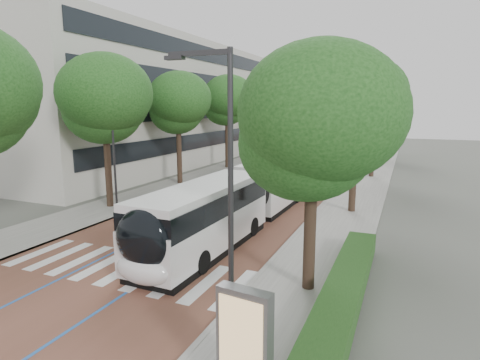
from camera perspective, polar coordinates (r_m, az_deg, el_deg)
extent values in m
plane|color=#51544C|center=(17.37, -18.38, -13.01)|extent=(160.00, 160.00, 0.00)
cube|color=brown|center=(53.37, 10.99, 3.03)|extent=(11.00, 140.00, 0.02)
cube|color=gray|center=(55.37, 3.36, 3.52)|extent=(4.00, 140.00, 0.12)
cube|color=gray|center=(52.37, 19.05, 2.56)|extent=(4.00, 140.00, 0.12)
cube|color=gray|center=(54.77, 5.24, 3.42)|extent=(0.20, 140.00, 0.14)
cube|color=gray|center=(52.52, 16.98, 2.70)|extent=(0.20, 140.00, 0.14)
cube|color=silver|center=(21.27, -26.51, -9.14)|extent=(0.55, 3.60, 0.01)
cube|color=silver|center=(20.38, -24.17, -9.80)|extent=(0.55, 3.60, 0.01)
cube|color=silver|center=(19.52, -21.62, -10.50)|extent=(0.55, 3.60, 0.01)
cube|color=silver|center=(18.70, -18.82, -11.23)|extent=(0.55, 3.60, 0.01)
cube|color=silver|center=(17.94, -15.76, -12.01)|extent=(0.55, 3.60, 0.01)
cube|color=silver|center=(17.23, -12.41, -12.81)|extent=(0.55, 3.60, 0.01)
cube|color=silver|center=(16.59, -8.78, -13.63)|extent=(0.55, 3.60, 0.01)
cube|color=silver|center=(16.02, -4.84, -14.45)|extent=(0.55, 3.60, 0.01)
cube|color=silver|center=(15.53, -0.59, -15.25)|extent=(0.55, 3.60, 0.01)
cube|color=#225BAC|center=(53.72, 9.32, 3.15)|extent=(0.12, 126.00, 0.01)
cube|color=#225BAC|center=(53.07, 12.68, 2.94)|extent=(0.12, 126.00, 0.01)
cube|color=#B1AEA4|center=(50.03, -14.68, 10.43)|extent=(18.00, 40.00, 14.00)
cube|color=black|center=(45.29, -5.25, 5.68)|extent=(0.12, 38.00, 1.60)
cube|color=black|center=(45.14, -5.32, 9.73)|extent=(0.12, 38.00, 1.60)
cube|color=black|center=(45.21, -5.39, 13.79)|extent=(0.12, 38.00, 1.60)
cube|color=black|center=(45.48, -5.46, 17.56)|extent=(0.12, 38.00, 1.60)
cube|color=#1C4417|center=(13.49, 13.72, -17.44)|extent=(1.20, 14.00, 0.80)
cylinder|color=#2A2A2D|center=(10.04, -1.32, -4.82)|extent=(0.14, 0.14, 8.00)
cube|color=#2A2A2D|center=(10.12, -5.76, 17.53)|extent=(1.70, 0.12, 0.12)
cube|color=#2A2A2D|center=(10.45, -9.27, 16.78)|extent=(0.50, 0.20, 0.10)
cylinder|color=#2A2A2D|center=(34.17, 16.14, 5.64)|extent=(0.14, 0.14, 8.00)
cube|color=#2A2A2D|center=(34.19, 15.12, 12.24)|extent=(1.70, 0.12, 0.12)
cube|color=#2A2A2D|center=(34.29, 13.93, 12.15)|extent=(0.50, 0.20, 0.10)
cylinder|color=#2A2A2D|center=(26.17, -17.53, 4.20)|extent=(0.14, 0.14, 8.00)
cylinder|color=black|center=(28.04, -18.22, 1.14)|extent=(0.44, 0.44, 4.93)
ellipsoid|color=#174014|center=(27.71, -18.76, 10.33)|extent=(6.01, 6.01, 5.11)
cylinder|color=black|center=(35.25, -8.63, 3.27)|extent=(0.44, 0.44, 4.82)
ellipsoid|color=#174014|center=(34.98, -8.83, 10.41)|extent=(5.37, 5.37, 4.57)
cylinder|color=black|center=(44.03, -1.84, 4.97)|extent=(0.44, 0.44, 5.06)
ellipsoid|color=#174014|center=(43.82, -1.87, 10.97)|extent=(5.52, 5.52, 4.69)
cylinder|color=black|center=(55.15, 3.39, 5.76)|extent=(0.44, 0.44, 4.45)
ellipsoid|color=#174014|center=(54.96, 3.44, 9.97)|extent=(5.88, 5.88, 5.00)
cylinder|color=black|center=(69.43, 7.55, 6.70)|extent=(0.44, 0.44, 4.56)
ellipsoid|color=#174014|center=(69.29, 7.63, 10.13)|extent=(5.76, 5.76, 4.89)
cylinder|color=black|center=(14.92, 9.88, -7.87)|extent=(0.44, 0.44, 4.22)
ellipsoid|color=#174014|center=(14.19, 10.37, 7.02)|extent=(5.71, 5.71, 4.86)
cylinder|color=black|center=(26.38, 15.81, 0.64)|extent=(0.44, 0.44, 4.88)
ellipsoid|color=#174014|center=(26.02, 16.30, 10.31)|extent=(5.39, 5.39, 4.58)
cylinder|color=black|center=(40.19, 18.33, 3.79)|extent=(0.44, 0.44, 4.90)
ellipsoid|color=#174014|center=(39.95, 18.70, 10.15)|extent=(5.35, 5.35, 4.55)
cylinder|color=black|center=(56.12, 19.66, 5.06)|extent=(0.44, 0.44, 4.09)
ellipsoid|color=#174014|center=(55.93, 19.90, 8.85)|extent=(4.85, 4.85, 4.12)
cylinder|color=black|center=(23.23, 1.17, -1.93)|extent=(2.33, 0.97, 2.30)
cube|color=silver|center=(18.90, -5.03, -6.49)|extent=(2.77, 9.43, 1.82)
cube|color=black|center=(18.60, -5.09, -3.13)|extent=(2.80, 9.24, 0.97)
cube|color=silver|center=(18.46, -5.12, -1.20)|extent=(2.71, 9.24, 0.31)
cube|color=black|center=(19.25, -4.98, -9.59)|extent=(2.71, 9.05, 0.35)
cube|color=silver|center=(27.27, 4.76, -1.19)|extent=(2.72, 7.81, 1.82)
cube|color=black|center=(27.06, 4.80, 1.17)|extent=(2.76, 7.66, 0.97)
cube|color=silver|center=(26.97, 4.82, 2.51)|extent=(2.67, 7.65, 0.31)
cube|color=black|center=(27.51, 4.73, -3.41)|extent=(2.66, 7.50, 0.35)
ellipsoid|color=black|center=(15.10, -13.64, -8.22)|extent=(2.38, 1.17, 2.28)
ellipsoid|color=silver|center=(15.46, -13.57, -12.28)|extent=(2.38, 1.07, 1.14)
cylinder|color=black|center=(17.93, -11.84, -10.21)|extent=(0.33, 1.01, 1.00)
cylinder|color=black|center=(16.76, -5.46, -11.53)|extent=(0.33, 1.01, 1.00)
cylinder|color=black|center=(29.34, 3.76, -1.87)|extent=(0.33, 1.01, 1.00)
cylinder|color=black|center=(28.64, 8.00, -2.25)|extent=(0.33, 1.01, 1.00)
cylinder|color=black|center=(22.23, -3.64, -5.91)|extent=(0.33, 1.01, 1.00)
cylinder|color=black|center=(21.30, 1.77, -6.63)|extent=(0.33, 1.01, 1.00)
cube|color=silver|center=(38.13, 9.20, 2.06)|extent=(3.07, 12.11, 1.82)
cube|color=black|center=(37.98, 9.25, 3.76)|extent=(3.10, 11.87, 0.97)
cube|color=silver|center=(37.91, 9.28, 4.72)|extent=(3.01, 11.86, 0.31)
cube|color=black|center=(38.30, 9.16, 0.45)|extent=(3.00, 11.62, 0.35)
ellipsoid|color=black|center=(32.35, 7.26, 1.94)|extent=(2.40, 1.21, 2.28)
ellipsoid|color=silver|center=(32.49, 7.20, -0.06)|extent=(2.40, 1.11, 1.14)
cylinder|color=black|center=(35.01, 6.23, 0.12)|extent=(0.35, 1.01, 1.00)
cylinder|color=black|center=(34.56, 9.87, -0.11)|extent=(0.35, 1.01, 1.00)
cylinder|color=black|center=(42.14, 8.65, 1.82)|extent=(0.35, 1.01, 1.00)
cylinder|color=black|center=(41.76, 11.69, 1.64)|extent=(0.35, 1.01, 1.00)
cube|color=silver|center=(50.02, 12.86, 3.91)|extent=(2.88, 12.07, 1.82)
cube|color=black|center=(49.90, 12.92, 5.21)|extent=(2.91, 11.83, 0.97)
cube|color=silver|center=(49.85, 12.95, 5.95)|extent=(2.82, 11.83, 0.31)
cube|color=black|center=(50.15, 12.81, 2.68)|extent=(2.81, 11.59, 0.35)
ellipsoid|color=black|center=(44.26, 11.33, 4.11)|extent=(2.38, 1.17, 2.28)
ellipsoid|color=silver|center=(44.35, 11.26, 2.64)|extent=(2.38, 1.07, 1.14)
cylinder|color=black|center=(46.87, 10.56, 2.63)|extent=(0.33, 1.01, 1.00)
cylinder|color=black|center=(46.38, 13.27, 2.45)|extent=(0.33, 1.01, 1.00)
cylinder|color=black|center=(54.03, 12.49, 3.59)|extent=(0.33, 1.01, 1.00)
cylinder|color=black|center=(53.60, 14.85, 3.43)|extent=(0.33, 1.01, 1.00)
cube|color=#59595B|center=(9.66, 0.64, -21.41)|extent=(1.33, 0.51, 2.30)
cube|color=tan|center=(9.52, 0.03, -21.93)|extent=(1.09, 0.16, 2.00)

